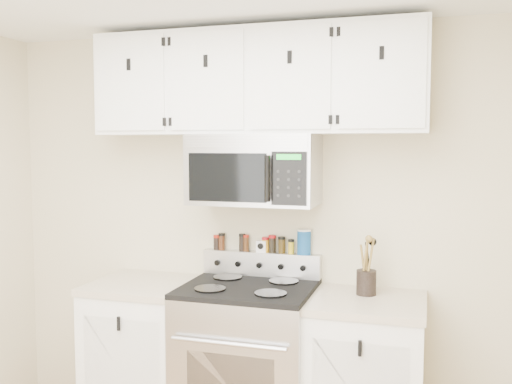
% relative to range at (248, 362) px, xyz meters
% --- Properties ---
extents(back_wall, '(3.50, 0.01, 2.50)m').
position_rel_range_xyz_m(back_wall, '(0.00, 0.32, 0.76)').
color(back_wall, beige).
rests_on(back_wall, floor).
extents(range, '(0.76, 0.65, 1.10)m').
position_rel_range_xyz_m(range, '(0.00, 0.00, 0.00)').
color(range, '#B7B7BA').
rests_on(range, floor).
extents(base_cabinet_left, '(0.64, 0.62, 0.92)m').
position_rel_range_xyz_m(base_cabinet_left, '(-0.69, 0.02, -0.03)').
color(base_cabinet_left, white).
rests_on(base_cabinet_left, floor).
extents(base_cabinet_right, '(0.64, 0.62, 0.92)m').
position_rel_range_xyz_m(base_cabinet_right, '(0.69, 0.02, -0.03)').
color(base_cabinet_right, white).
rests_on(base_cabinet_right, floor).
extents(microwave, '(0.76, 0.44, 0.42)m').
position_rel_range_xyz_m(microwave, '(0.00, 0.13, 1.14)').
color(microwave, '#9E9EA3').
rests_on(microwave, back_wall).
extents(upper_cabinets, '(2.00, 0.35, 0.62)m').
position_rel_range_xyz_m(upper_cabinets, '(-0.00, 0.15, 1.66)').
color(upper_cabinets, white).
rests_on(upper_cabinets, back_wall).
extents(utensil_crock, '(0.11, 0.11, 0.33)m').
position_rel_range_xyz_m(utensil_crock, '(0.68, 0.11, 0.52)').
color(utensil_crock, black).
rests_on(utensil_crock, base_cabinet_right).
extents(kitchen_timer, '(0.07, 0.06, 0.07)m').
position_rel_range_xyz_m(kitchen_timer, '(0.00, 0.28, 0.65)').
color(kitchen_timer, white).
rests_on(kitchen_timer, range).
extents(salt_canister, '(0.09, 0.09, 0.16)m').
position_rel_range_xyz_m(salt_canister, '(0.27, 0.28, 0.69)').
color(salt_canister, '#154F93').
rests_on(salt_canister, range).
extents(spice_jar_0, '(0.04, 0.04, 0.09)m').
position_rel_range_xyz_m(spice_jar_0, '(-0.30, 0.28, 0.66)').
color(spice_jar_0, black).
rests_on(spice_jar_0, range).
extents(spice_jar_1, '(0.04, 0.04, 0.11)m').
position_rel_range_xyz_m(spice_jar_1, '(-0.27, 0.28, 0.67)').
color(spice_jar_1, '#472311').
rests_on(spice_jar_1, range).
extents(spice_jar_2, '(0.04, 0.04, 0.11)m').
position_rel_range_xyz_m(spice_jar_2, '(-0.13, 0.28, 0.67)').
color(spice_jar_2, black).
rests_on(spice_jar_2, range).
extents(spice_jar_3, '(0.04, 0.04, 0.11)m').
position_rel_range_xyz_m(spice_jar_3, '(-0.10, 0.28, 0.67)').
color(spice_jar_3, '#442610').
rests_on(spice_jar_3, range).
extents(spice_jar_4, '(0.05, 0.05, 0.10)m').
position_rel_range_xyz_m(spice_jar_4, '(0.03, 0.28, 0.66)').
color(spice_jar_4, orange).
rests_on(spice_jar_4, range).
extents(spice_jar_5, '(0.05, 0.05, 0.11)m').
position_rel_range_xyz_m(spice_jar_5, '(0.07, 0.28, 0.67)').
color(spice_jar_5, black).
rests_on(spice_jar_5, range).
extents(spice_jar_6, '(0.04, 0.04, 0.10)m').
position_rel_range_xyz_m(spice_jar_6, '(0.13, 0.28, 0.67)').
color(spice_jar_6, '#3A2B0E').
rests_on(spice_jar_6, range).
extents(spice_jar_7, '(0.04, 0.04, 0.09)m').
position_rel_range_xyz_m(spice_jar_7, '(0.19, 0.28, 0.66)').
color(spice_jar_7, gold).
rests_on(spice_jar_7, range).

